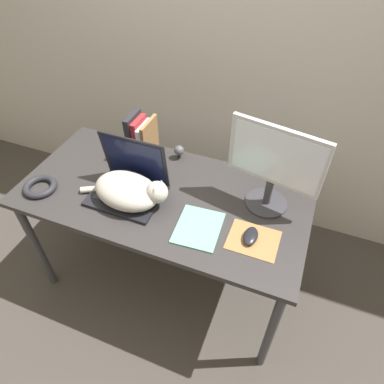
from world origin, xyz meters
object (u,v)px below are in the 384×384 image
at_px(external_monitor, 274,165).
at_px(computer_mouse, 251,236).
at_px(laptop, 129,184).
at_px(book_row, 142,138).
at_px(notepad, 198,228).
at_px(cable_coil, 40,187).
at_px(webcam, 179,151).
at_px(cat, 129,191).

bearing_deg(external_monitor, computer_mouse, -94.02).
distance_m(laptop, book_row, 0.32).
height_order(laptop, notepad, laptop).
bearing_deg(cable_coil, laptop, 18.63).
relative_size(external_monitor, cable_coil, 2.59).
relative_size(book_row, webcam, 3.10).
xyz_separation_m(cat, book_row, (-0.12, 0.36, 0.04)).
distance_m(laptop, webcam, 0.37).
xyz_separation_m(book_row, webcam, (0.20, 0.05, -0.06)).
bearing_deg(notepad, book_row, 140.60).
relative_size(cat, computer_mouse, 4.25).
relative_size(external_monitor, webcam, 5.42).
relative_size(book_row, cable_coil, 1.48).
xyz_separation_m(book_row, cable_coil, (-0.36, -0.45, -0.10)).
bearing_deg(book_row, computer_mouse, -27.22).
bearing_deg(external_monitor, book_row, 169.86).
distance_m(laptop, cat, 0.07).
height_order(external_monitor, webcam, external_monitor).
relative_size(laptop, notepad, 1.39).
height_order(cat, book_row, book_row).
height_order(laptop, book_row, laptop).
bearing_deg(cat, external_monitor, 20.21).
bearing_deg(webcam, cable_coil, -138.24).
distance_m(book_row, notepad, 0.64).
height_order(book_row, webcam, book_row).
bearing_deg(computer_mouse, webcam, 141.25).
distance_m(laptop, computer_mouse, 0.64).
distance_m(external_monitor, webcam, 0.60).
bearing_deg(cable_coil, notepad, 3.54).
bearing_deg(cat, laptop, 122.89).
bearing_deg(webcam, cat, -101.65).
relative_size(computer_mouse, cable_coil, 0.65).
distance_m(laptop, notepad, 0.42).
height_order(cat, notepad, cat).
relative_size(cat, external_monitor, 1.07).
xyz_separation_m(external_monitor, cable_coil, (-1.09, -0.32, -0.23)).
distance_m(external_monitor, book_row, 0.76).
bearing_deg(computer_mouse, cat, 178.97).
bearing_deg(cat, webcam, 78.35).
bearing_deg(cable_coil, cat, 10.91).
xyz_separation_m(external_monitor, notepad, (-0.25, -0.27, -0.24)).
distance_m(computer_mouse, notepad, 0.24).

